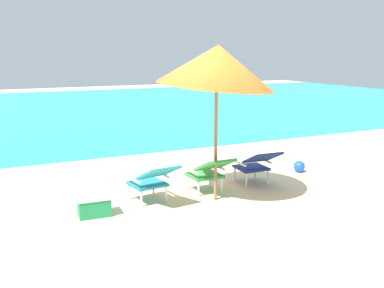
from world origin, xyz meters
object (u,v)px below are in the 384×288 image
at_px(beach_ball, 299,166).
at_px(cooler_box, 94,205).
at_px(beach_umbrella_center, 217,66).
at_px(lounge_chair_left, 153,179).
at_px(lounge_chair_right, 257,163).
at_px(lounge_chair_center, 209,171).

xyz_separation_m(beach_ball, cooler_box, (-4.22, -0.59, 0.05)).
bearing_deg(beach_umbrella_center, cooler_box, 175.57).
relative_size(lounge_chair_left, beach_ball, 4.16).
relative_size(lounge_chair_right, beach_umbrella_center, 0.35).
height_order(lounge_chair_center, lounge_chair_right, same).
distance_m(beach_ball, cooler_box, 4.26).
xyz_separation_m(beach_umbrella_center, beach_ball, (2.30, 0.74, -2.01)).
xyz_separation_m(lounge_chair_center, beach_ball, (2.25, 0.43, -0.29)).
distance_m(lounge_chair_center, cooler_box, 2.00).
height_order(lounge_chair_left, beach_umbrella_center, beach_umbrella_center).
xyz_separation_m(lounge_chair_left, cooler_box, (-0.95, -0.11, -0.24)).
bearing_deg(beach_ball, lounge_chair_left, -171.66).
distance_m(lounge_chair_right, beach_umbrella_center, 2.04).
xyz_separation_m(lounge_chair_right, cooler_box, (-2.96, -0.22, -0.24)).
relative_size(lounge_chair_right, cooler_box, 1.83).
bearing_deg(lounge_chair_right, lounge_chair_center, -176.04).
height_order(lounge_chair_right, beach_ball, lounge_chair_right).
relative_size(lounge_chair_center, beach_ball, 3.91).
height_order(lounge_chair_right, beach_umbrella_center, beach_umbrella_center).
bearing_deg(lounge_chair_center, beach_umbrella_center, -100.05).
height_order(lounge_chair_left, cooler_box, lounge_chair_left).
relative_size(lounge_chair_left, beach_umbrella_center, 0.37).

